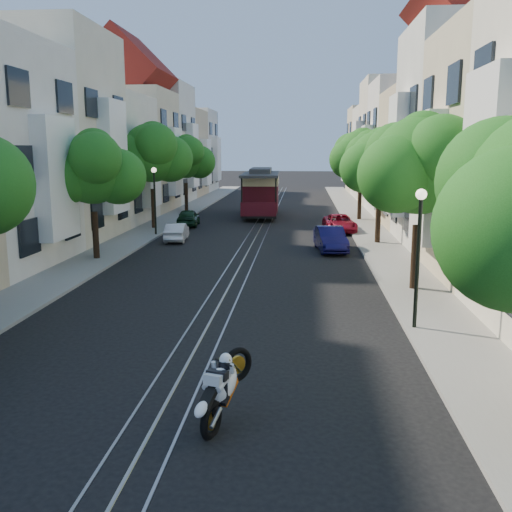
% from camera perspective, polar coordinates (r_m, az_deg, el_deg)
% --- Properties ---
extents(ground, '(200.00, 200.00, 0.00)m').
position_cam_1_polar(ground, '(41.30, 0.65, 3.15)').
color(ground, black).
rests_on(ground, ground).
extents(sidewalk_east, '(2.50, 80.00, 0.12)m').
position_cam_1_polar(sidewalk_east, '(41.42, 10.72, 3.07)').
color(sidewalk_east, gray).
rests_on(sidewalk_east, ground).
extents(sidewalk_west, '(2.50, 80.00, 0.12)m').
position_cam_1_polar(sidewalk_west, '(42.42, -9.19, 3.30)').
color(sidewalk_west, gray).
rests_on(sidewalk_west, ground).
extents(rail_left, '(0.06, 80.00, 0.02)m').
position_cam_1_polar(rail_left, '(41.34, -0.11, 3.18)').
color(rail_left, gray).
rests_on(rail_left, ground).
extents(rail_slot, '(0.06, 80.00, 0.02)m').
position_cam_1_polar(rail_slot, '(41.30, 0.65, 3.17)').
color(rail_slot, gray).
rests_on(rail_slot, ground).
extents(rail_right, '(0.06, 80.00, 0.02)m').
position_cam_1_polar(rail_right, '(41.26, 1.41, 3.16)').
color(rail_right, gray).
rests_on(rail_right, ground).
extents(lane_line, '(0.08, 80.00, 0.01)m').
position_cam_1_polar(lane_line, '(41.30, 0.65, 3.16)').
color(lane_line, tan).
rests_on(lane_line, ground).
extents(townhouses_east, '(7.75, 72.00, 12.00)m').
position_cam_1_polar(townhouses_east, '(41.73, 17.39, 9.89)').
color(townhouses_east, beige).
rests_on(townhouses_east, ground).
extents(townhouses_west, '(7.75, 72.00, 11.76)m').
position_cam_1_polar(townhouses_west, '(43.34, -15.44, 9.87)').
color(townhouses_west, silver).
rests_on(townhouses_west, ground).
extents(tree_e_b, '(4.93, 4.08, 6.68)m').
position_cam_1_polar(tree_e_b, '(22.26, 16.21, 8.51)').
color(tree_e_b, black).
rests_on(tree_e_b, ground).
extents(tree_e_c, '(4.84, 3.99, 6.52)m').
position_cam_1_polar(tree_e_c, '(33.12, 12.44, 9.03)').
color(tree_e_c, black).
rests_on(tree_e_c, ground).
extents(tree_e_d, '(5.01, 4.16, 6.85)m').
position_cam_1_polar(tree_e_d, '(44.04, 10.55, 9.80)').
color(tree_e_d, black).
rests_on(tree_e_d, ground).
extents(tree_w_b, '(4.72, 3.87, 6.27)m').
position_cam_1_polar(tree_w_b, '(28.64, -15.96, 8.24)').
color(tree_w_b, black).
rests_on(tree_w_b, ground).
extents(tree_w_c, '(5.13, 4.28, 7.09)m').
position_cam_1_polar(tree_w_c, '(39.12, -10.31, 10.01)').
color(tree_w_c, black).
rests_on(tree_w_c, ground).
extents(tree_w_d, '(4.84, 3.99, 6.52)m').
position_cam_1_polar(tree_w_d, '(49.84, -7.01, 9.67)').
color(tree_w_d, black).
rests_on(tree_w_d, ground).
extents(lamp_east, '(0.32, 0.32, 4.16)m').
position_cam_1_polar(lamp_east, '(17.37, 15.98, 1.75)').
color(lamp_east, black).
rests_on(lamp_east, ground).
extents(lamp_west, '(0.32, 0.32, 4.16)m').
position_cam_1_polar(lamp_west, '(36.12, -10.12, 6.44)').
color(lamp_west, black).
rests_on(lamp_west, ground).
extents(sportbike_rider, '(0.89, 1.91, 1.42)m').
position_cam_1_polar(sportbike_rider, '(11.58, -3.40, -12.81)').
color(sportbike_rider, black).
rests_on(sportbike_rider, ground).
extents(cable_car, '(3.16, 9.27, 3.53)m').
position_cam_1_polar(cable_car, '(46.45, 0.50, 6.58)').
color(cable_car, black).
rests_on(cable_car, ground).
extents(parked_car_e_mid, '(1.81, 4.07, 1.30)m').
position_cam_1_polar(parked_car_e_mid, '(30.80, 7.46, 1.69)').
color(parked_car_e_mid, '#0E0C3F').
rests_on(parked_car_e_mid, ground).
extents(parked_car_e_far, '(2.25, 4.26, 1.14)m').
position_cam_1_polar(parked_car_e_far, '(38.10, 8.36, 3.27)').
color(parked_car_e_far, maroon).
rests_on(parked_car_e_far, ground).
extents(parked_car_w_mid, '(1.41, 3.34, 1.07)m').
position_cam_1_polar(parked_car_w_mid, '(34.26, -7.93, 2.40)').
color(parked_car_w_mid, silver).
rests_on(parked_car_w_mid, ground).
extents(parked_car_w_far, '(1.74, 3.66, 1.21)m').
position_cam_1_polar(parked_car_w_far, '(40.81, -6.79, 3.84)').
color(parked_car_w_far, '#15361F').
rests_on(parked_car_w_far, ground).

